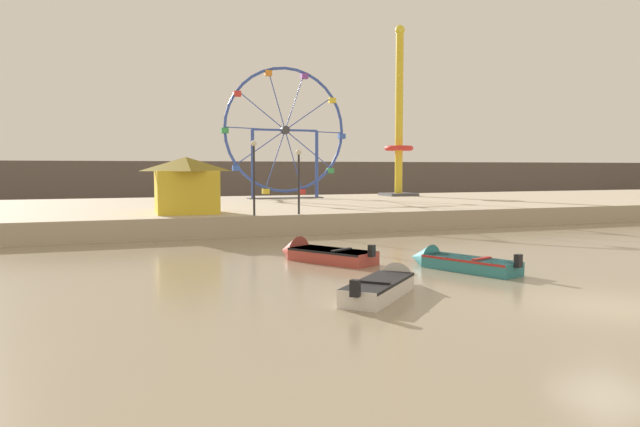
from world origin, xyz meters
The scene contains 11 objects.
ground_plane centered at (0.00, 0.00, 0.00)m, with size 240.00×240.00×0.00m, color gray.
quay_promenade centered at (0.00, 30.96, 0.56)m, with size 110.00×23.12×1.12m, color #B7A88E.
distant_town_skyline centered at (0.00, 56.95, 2.20)m, with size 140.00×3.00×4.40m, color #564C47.
motorboat_faded_red centered at (-4.39, 10.44, 0.27)m, with size 3.39×4.49×1.31m.
motorboat_white_red_stripe centered at (-4.70, 3.67, 0.27)m, with size 3.89×3.90×1.10m.
motorboat_teal_painted centered at (-0.41, 6.76, 0.26)m, with size 2.68×4.60×1.13m.
ferris_wheel_blue_frame centered at (2.61, 37.05, 6.61)m, with size 10.75×1.20×10.92m.
drop_tower_yellow_tower centered at (13.86, 38.19, 7.13)m, with size 2.80×2.80×15.44m.
carnival_booth_yellow_awning centered at (-7.68, 22.83, 2.77)m, with size 3.84×3.86×3.18m.
promenade_lamp_near centered at (-1.97, 19.85, 3.50)m, with size 0.32×0.32×3.59m.
promenade_lamp_far centered at (-4.50, 19.90, 3.75)m, with size 0.32×0.32×4.04m.
Camera 1 is at (-12.80, -12.42, 3.69)m, focal length 34.61 mm.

